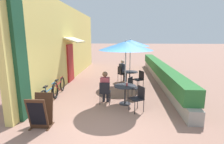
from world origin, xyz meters
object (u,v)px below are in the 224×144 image
at_px(patio_umbrella_near, 126,46).
at_px(bicycle_leaning, 49,94).
at_px(cafe_chair_mid_left, 121,73).
at_px(cafe_chair_near_right, 105,91).
at_px(coffee_cup_near, 127,84).
at_px(patio_table_near, 125,90).
at_px(patio_umbrella_mid, 130,43).
at_px(bicycle_second, 59,87).
at_px(patio_table_mid, 130,75).
at_px(seated_patron_near_right, 105,86).
at_px(seated_patron_mid_left, 123,70).
at_px(cafe_chair_near_back, 138,97).
at_px(cafe_chair_mid_right, 139,78).
at_px(menu_board, 41,112).
at_px(cafe_chair_near_left, 132,86).

height_order(patio_umbrella_near, bicycle_leaning, patio_umbrella_near).
height_order(cafe_chair_mid_left, bicycle_leaning, cafe_chair_mid_left).
relative_size(cafe_chair_near_right, coffee_cup_near, 9.67).
height_order(patio_table_near, patio_umbrella_mid, patio_umbrella_mid).
distance_m(patio_table_near, patio_umbrella_mid, 3.19).
bearing_deg(cafe_chair_near_right, bicycle_second, 154.59).
xyz_separation_m(patio_table_near, bicycle_second, (-2.91, 0.91, -0.19)).
bearing_deg(bicycle_leaning, cafe_chair_near_right, -0.51).
distance_m(patio_table_mid, bicycle_leaning, 4.21).
bearing_deg(seated_patron_near_right, cafe_chair_mid_left, 80.21).
xyz_separation_m(patio_table_near, seated_patron_mid_left, (-0.13, 3.37, 0.15)).
height_order(patio_umbrella_mid, bicycle_second, patio_umbrella_mid).
relative_size(seated_patron_near_right, bicycle_second, 0.73).
height_order(cafe_chair_near_back, coffee_cup_near, cafe_chair_near_back).
distance_m(seated_patron_mid_left, bicycle_second, 3.73).
distance_m(seated_patron_near_right, coffee_cup_near, 0.82).
bearing_deg(cafe_chair_mid_left, cafe_chair_near_right, -40.85).
distance_m(patio_umbrella_near, patio_umbrella_mid, 2.72).
height_order(patio_table_near, cafe_chair_mid_right, cafe_chair_mid_right).
relative_size(cafe_chair_mid_right, menu_board, 0.94).
height_order(cafe_chair_mid_left, menu_board, menu_board).
bearing_deg(cafe_chair_near_back, patio_umbrella_mid, -26.97).
relative_size(cafe_chair_near_right, cafe_chair_near_back, 1.00).
relative_size(cafe_chair_mid_left, bicycle_second, 0.51).
distance_m(patio_umbrella_near, patio_table_mid, 3.19).
relative_size(patio_umbrella_mid, seated_patron_mid_left, 1.93).
distance_m(patio_umbrella_mid, bicycle_leaning, 4.60).
bearing_deg(cafe_chair_mid_right, cafe_chair_near_right, 114.38).
distance_m(cafe_chair_near_right, cafe_chair_mid_left, 3.44).
height_order(coffee_cup_near, bicycle_leaning, coffee_cup_near).
xyz_separation_m(patio_umbrella_near, cafe_chair_near_left, (0.30, 0.70, -1.69)).
bearing_deg(seated_patron_mid_left, patio_umbrella_near, -29.76).
relative_size(patio_table_mid, bicycle_leaning, 0.49).
bearing_deg(cafe_chair_mid_left, patio_table_near, -28.09).
bearing_deg(cafe_chair_near_left, cafe_chair_near_back, 35.77).
bearing_deg(bicycle_second, cafe_chair_near_back, -29.14).
distance_m(patio_umbrella_near, seated_patron_mid_left, 3.70).
bearing_deg(patio_table_near, cafe_chair_mid_right, 71.50).
bearing_deg(patio_table_mid, cafe_chair_mid_right, -52.27).
xyz_separation_m(cafe_chair_near_left, cafe_chair_mid_right, (0.40, 1.41, 0.00)).
distance_m(cafe_chair_near_right, coffee_cup_near, 0.86).
bearing_deg(cafe_chair_mid_left, menu_board, -54.29).
relative_size(seated_patron_mid_left, cafe_chair_mid_right, 1.44).
bearing_deg(cafe_chair_near_back, coffee_cup_near, -0.31).
relative_size(cafe_chair_near_back, menu_board, 0.94).
bearing_deg(bicycle_second, patio_table_mid, 24.98).
xyz_separation_m(cafe_chair_near_right, patio_table_mid, (1.00, 2.80, 0.02)).
relative_size(patio_table_near, seated_patron_mid_left, 0.67).
bearing_deg(patio_umbrella_near, bicycle_second, 162.59).
relative_size(cafe_chair_near_left, bicycle_second, 0.51).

